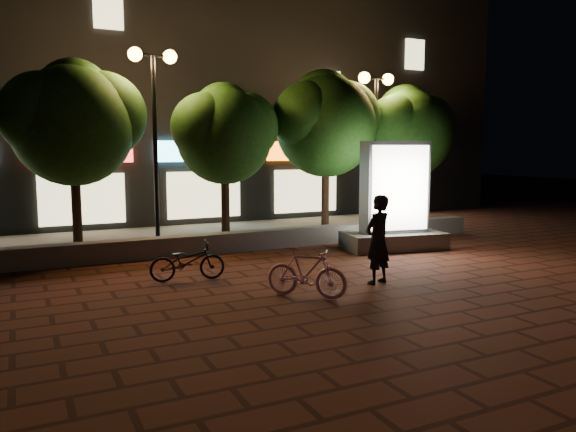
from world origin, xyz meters
TOP-DOWN VIEW (x-y plane):
  - ground at (0.00, 0.00)m, footprint 80.00×80.00m
  - retaining_wall at (0.00, 4.00)m, footprint 16.00×0.45m
  - sidewalk at (0.00, 6.50)m, footprint 16.00×5.00m
  - building_block at (-0.01, 12.99)m, footprint 28.00×8.12m
  - tree_left at (-3.45, 5.46)m, footprint 3.60×3.00m
  - tree_mid at (0.55, 5.46)m, footprint 3.24×2.70m
  - tree_right at (3.86, 5.46)m, footprint 3.72×3.10m
  - tree_far_right at (7.05, 5.46)m, footprint 3.48×2.90m
  - street_lamp_left at (-1.50, 5.20)m, footprint 1.26×0.36m
  - street_lamp_right at (5.50, 5.20)m, footprint 1.26×0.36m
  - ad_kiosk at (4.23, 2.45)m, footprint 2.85×1.77m
  - scooter_pink at (-0.21, -0.86)m, footprint 1.35×1.41m
  - rider at (1.55, -0.58)m, footprint 0.75×0.61m
  - scooter_parked at (-1.79, 1.33)m, footprint 1.58×0.75m

SIDE VIEW (x-z plane):
  - ground at x=0.00m, z-range 0.00..0.00m
  - sidewalk at x=0.00m, z-range 0.00..0.08m
  - retaining_wall at x=0.00m, z-range 0.00..0.50m
  - scooter_parked at x=-1.79m, z-range 0.00..0.80m
  - scooter_pink at x=-0.21m, z-range 0.00..0.91m
  - rider at x=1.55m, z-range 0.00..1.78m
  - ad_kiosk at x=4.23m, z-range -0.28..2.61m
  - tree_mid at x=0.55m, z-range 0.97..5.47m
  - tree_far_right at x=7.05m, z-range 0.99..5.75m
  - tree_left at x=-3.45m, z-range 1.00..5.89m
  - tree_right at x=3.86m, z-range 1.03..6.10m
  - street_lamp_right at x=5.50m, z-range 1.40..6.38m
  - street_lamp_left at x=-1.50m, z-range 1.44..6.62m
  - building_block at x=-0.01m, z-range -0.65..10.65m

